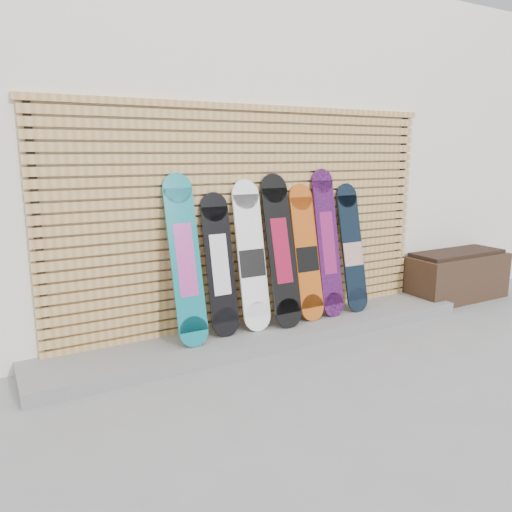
{
  "coord_description": "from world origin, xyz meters",
  "views": [
    {
      "loc": [
        -2.58,
        -3.4,
        1.84
      ],
      "look_at": [
        -0.26,
        0.75,
        0.85
      ],
      "focal_mm": 35.0,
      "sensor_mm": 36.0,
      "label": 1
    }
  ],
  "objects_px": {
    "snowboard_0": "(185,260)",
    "snowboard_3": "(281,251)",
    "snowboard_4": "(306,253)",
    "snowboard_6": "(352,249)",
    "snowboard_1": "(220,265)",
    "snowboard_2": "(251,257)",
    "snowboard_5": "(328,243)",
    "planter_box": "(456,275)"
  },
  "relations": [
    {
      "from": "planter_box",
      "to": "snowboard_0",
      "type": "height_order",
      "value": "snowboard_0"
    },
    {
      "from": "snowboard_2",
      "to": "snowboard_4",
      "type": "relative_size",
      "value": 1.04
    },
    {
      "from": "snowboard_5",
      "to": "planter_box",
      "type": "bearing_deg",
      "value": -1.4
    },
    {
      "from": "snowboard_0",
      "to": "snowboard_6",
      "type": "relative_size",
      "value": 1.11
    },
    {
      "from": "snowboard_1",
      "to": "snowboard_2",
      "type": "relative_size",
      "value": 0.93
    },
    {
      "from": "snowboard_3",
      "to": "snowboard_4",
      "type": "relative_size",
      "value": 1.08
    },
    {
      "from": "snowboard_2",
      "to": "snowboard_3",
      "type": "relative_size",
      "value": 0.97
    },
    {
      "from": "planter_box",
      "to": "snowboard_4",
      "type": "relative_size",
      "value": 0.98
    },
    {
      "from": "snowboard_1",
      "to": "snowboard_3",
      "type": "height_order",
      "value": "snowboard_3"
    },
    {
      "from": "snowboard_3",
      "to": "snowboard_4",
      "type": "bearing_deg",
      "value": 5.02
    },
    {
      "from": "snowboard_4",
      "to": "snowboard_5",
      "type": "bearing_deg",
      "value": 0.74
    },
    {
      "from": "snowboard_1",
      "to": "snowboard_2",
      "type": "bearing_deg",
      "value": -1.84
    },
    {
      "from": "snowboard_0",
      "to": "snowboard_2",
      "type": "relative_size",
      "value": 1.05
    },
    {
      "from": "snowboard_0",
      "to": "snowboard_1",
      "type": "relative_size",
      "value": 1.14
    },
    {
      "from": "snowboard_2",
      "to": "snowboard_5",
      "type": "relative_size",
      "value": 0.94
    },
    {
      "from": "snowboard_5",
      "to": "snowboard_6",
      "type": "xyz_separation_m",
      "value": [
        0.34,
        -0.0,
        -0.09
      ]
    },
    {
      "from": "snowboard_4",
      "to": "snowboard_6",
      "type": "distance_m",
      "value": 0.61
    },
    {
      "from": "snowboard_0",
      "to": "snowboard_6",
      "type": "xyz_separation_m",
      "value": [
        1.96,
        0.03,
        -0.09
      ]
    },
    {
      "from": "planter_box",
      "to": "snowboard_5",
      "type": "distance_m",
      "value": 2.1
    },
    {
      "from": "snowboard_1",
      "to": "snowboard_4",
      "type": "bearing_deg",
      "value": -1.09
    },
    {
      "from": "snowboard_0",
      "to": "snowboard_3",
      "type": "distance_m",
      "value": 1.02
    },
    {
      "from": "snowboard_4",
      "to": "snowboard_5",
      "type": "relative_size",
      "value": 0.9
    },
    {
      "from": "snowboard_3",
      "to": "snowboard_6",
      "type": "distance_m",
      "value": 0.94
    },
    {
      "from": "snowboard_2",
      "to": "snowboard_4",
      "type": "xyz_separation_m",
      "value": [
        0.65,
        -0.01,
        -0.03
      ]
    },
    {
      "from": "snowboard_1",
      "to": "snowboard_5",
      "type": "relative_size",
      "value": 0.87
    },
    {
      "from": "snowboard_1",
      "to": "snowboard_6",
      "type": "height_order",
      "value": "snowboard_6"
    },
    {
      "from": "snowboard_1",
      "to": "snowboard_3",
      "type": "distance_m",
      "value": 0.66
    },
    {
      "from": "snowboard_5",
      "to": "snowboard_0",
      "type": "bearing_deg",
      "value": -178.91
    },
    {
      "from": "snowboard_2",
      "to": "snowboard_4",
      "type": "height_order",
      "value": "snowboard_2"
    },
    {
      "from": "planter_box",
      "to": "snowboard_1",
      "type": "distance_m",
      "value": 3.31
    },
    {
      "from": "snowboard_4",
      "to": "snowboard_1",
      "type": "bearing_deg",
      "value": 178.91
    },
    {
      "from": "planter_box",
      "to": "snowboard_6",
      "type": "distance_m",
      "value": 1.75
    },
    {
      "from": "planter_box",
      "to": "snowboard_0",
      "type": "bearing_deg",
      "value": 179.71
    },
    {
      "from": "snowboard_5",
      "to": "snowboard_6",
      "type": "distance_m",
      "value": 0.35
    },
    {
      "from": "snowboard_5",
      "to": "snowboard_3",
      "type": "bearing_deg",
      "value": -176.92
    },
    {
      "from": "planter_box",
      "to": "snowboard_4",
      "type": "xyz_separation_m",
      "value": [
        -2.29,
        0.05,
        0.51
      ]
    },
    {
      "from": "snowboard_3",
      "to": "snowboard_4",
      "type": "height_order",
      "value": "snowboard_3"
    },
    {
      "from": "snowboard_0",
      "to": "snowboard_6",
      "type": "distance_m",
      "value": 1.96
    },
    {
      "from": "snowboard_1",
      "to": "snowboard_4",
      "type": "relative_size",
      "value": 0.96
    },
    {
      "from": "snowboard_0",
      "to": "snowboard_2",
      "type": "distance_m",
      "value": 0.7
    },
    {
      "from": "snowboard_4",
      "to": "snowboard_6",
      "type": "xyz_separation_m",
      "value": [
        0.61,
        0.0,
        -0.01
      ]
    },
    {
      "from": "snowboard_0",
      "to": "snowboard_4",
      "type": "height_order",
      "value": "snowboard_0"
    }
  ]
}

